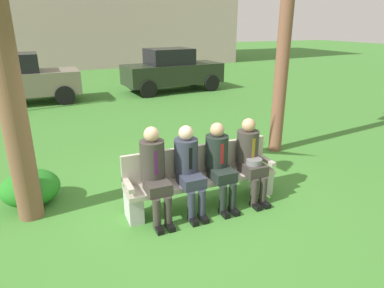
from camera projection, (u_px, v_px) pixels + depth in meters
name	position (u px, v px, depth m)	size (l,w,h in m)	color
ground_plane	(181.00, 206.00, 5.14)	(80.00, 80.00, 0.00)	#3E7D2F
park_bench	(201.00, 177.00, 5.10)	(2.32, 0.44, 0.90)	#B7AD9E
seated_man_leftmost	(155.00, 170.00, 4.61)	(0.34, 0.72, 1.33)	#38332D
seated_man_centerleft	(189.00, 165.00, 4.80)	(0.34, 0.72, 1.28)	#2D3342
seated_man_centerright	(219.00, 161.00, 4.98)	(0.34, 0.72, 1.27)	#1E2823
seated_man_rightmost	(250.00, 155.00, 5.17)	(0.34, 0.72, 1.28)	#38332D
shrub_near_bench	(31.00, 188.00, 5.13)	(0.85, 0.78, 0.53)	#247B21
parked_car_near	(17.00, 79.00, 11.31)	(3.94, 1.79, 1.68)	slate
parked_car_far	(172.00, 70.00, 13.51)	(4.02, 1.99, 1.68)	#232D1E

